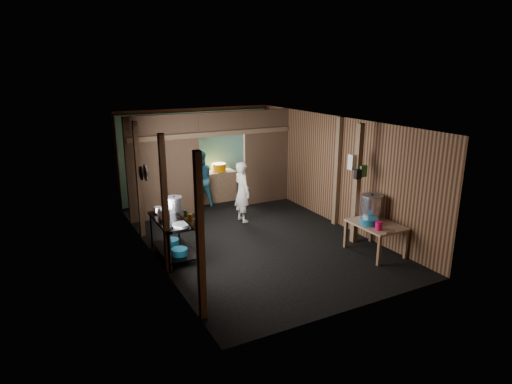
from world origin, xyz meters
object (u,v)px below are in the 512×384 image
stove_pot_large (174,204)px  yellow_tub (219,167)px  gas_range (174,238)px  pink_bucket (379,226)px  stock_pot (372,207)px  cook (242,192)px  prep_table (375,238)px

stove_pot_large → yellow_tub: 3.51m
gas_range → pink_bucket: (3.51, -2.01, 0.31)m
stock_pot → yellow_tub: size_ratio=1.31×
stock_pot → cook: cook is taller
stove_pot_large → stock_pot: (3.67, -1.86, -0.08)m
gas_range → pink_bucket: size_ratio=8.39×
pink_bucket → cook: (-1.35, 3.31, 0.03)m
stock_pot → prep_table: bearing=-113.1°
stock_pot → yellow_tub: 4.85m
prep_table → stove_pot_large: (-3.54, 2.17, 0.64)m
stock_pot → pink_bucket: bearing=-119.3°
gas_range → stock_pot: 4.12m
stock_pot → yellow_tub: (-1.50, 4.62, 0.08)m
pink_bucket → prep_table: bearing=54.6°
gas_range → cook: size_ratio=0.92×
prep_table → yellow_tub: (-1.37, 4.93, 0.64)m
stove_pot_large → cook: size_ratio=0.22×
pink_bucket → gas_range: bearing=150.2°
pink_bucket → yellow_tub: yellow_tub is taller
pink_bucket → yellow_tub: (-1.17, 5.21, 0.24)m
gas_range → yellow_tub: 4.00m
stock_pot → pink_bucket: size_ratio=3.19×
prep_table → cook: (-1.55, 3.03, 0.43)m
prep_table → pink_bucket: 0.53m
stove_pot_large → pink_bucket: size_ratio=2.01×
stock_pot → yellow_tub: bearing=108.0°
gas_range → stock_pot: stock_pot is taller
gas_range → stove_pot_large: 0.73m
prep_table → stock_pot: stock_pot is taller
gas_range → stock_pot: bearing=-20.2°
stock_pot → pink_bucket: (-0.33, -0.59, -0.16)m
prep_table → yellow_tub: bearing=105.5°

